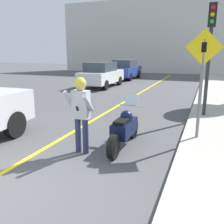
{
  "coord_description": "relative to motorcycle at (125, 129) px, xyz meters",
  "views": [
    {
      "loc": [
        3.15,
        -2.81,
        2.41
      ],
      "look_at": [
        0.84,
        3.15,
        0.85
      ],
      "focal_mm": 40.0,
      "sensor_mm": 36.0,
      "label": 1
    }
  ],
  "objects": [
    {
      "name": "traffic_light",
      "position": [
        1.83,
        3.61,
        2.3
      ],
      "size": [
        0.26,
        0.3,
        3.79
      ],
      "color": "#2D2D30",
      "rests_on": "sidewalk_curb"
    },
    {
      "name": "parked_car_blue",
      "position": [
        -5.05,
        15.38,
        0.37
      ],
      "size": [
        1.88,
        4.2,
        1.68
      ],
      "color": "black",
      "rests_on": "ground"
    },
    {
      "name": "building_backdrop",
      "position": [
        -1.25,
        23.04,
        3.52
      ],
      "size": [
        28.0,
        1.2,
        8.01
      ],
      "color": "beige",
      "rests_on": "ground"
    },
    {
      "name": "crossing_sign",
      "position": [
        1.72,
        1.0,
        1.35
      ],
      "size": [
        0.91,
        0.08,
        2.8
      ],
      "color": "slate",
      "rests_on": "sidewalk_curb"
    },
    {
      "name": "parked_car_white",
      "position": [
        -5.02,
        10.01,
        0.37
      ],
      "size": [
        1.88,
        4.2,
        1.68
      ],
      "color": "black",
      "rests_on": "ground"
    },
    {
      "name": "road_center_line",
      "position": [
        -1.85,
        3.04,
        -0.49
      ],
      "size": [
        0.12,
        36.0,
        0.01
      ],
      "color": "yellow",
      "rests_on": "ground"
    },
    {
      "name": "motorcycle",
      "position": [
        0.0,
        0.0,
        0.0
      ],
      "size": [
        0.62,
        2.12,
        1.27
      ],
      "color": "black",
      "rests_on": "ground"
    },
    {
      "name": "person_biker",
      "position": [
        -0.83,
        -0.75,
        0.65
      ],
      "size": [
        0.59,
        0.49,
        1.83
      ],
      "color": "#282D4C",
      "rests_on": "ground"
    }
  ]
}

